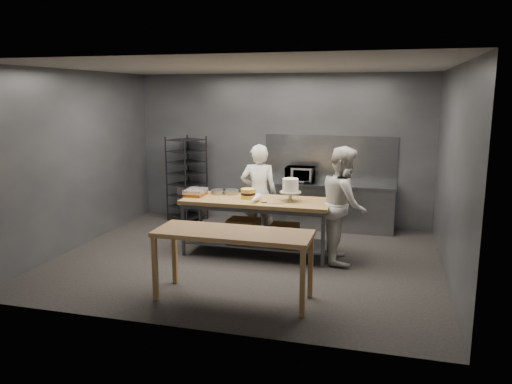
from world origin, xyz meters
TOP-DOWN VIEW (x-y plane):
  - ground at (0.00, 0.00)m, footprint 6.00×6.00m
  - back_wall at (0.00, 2.50)m, footprint 6.00×0.04m
  - work_table at (0.11, 0.32)m, footprint 2.40×0.90m
  - near_counter at (0.28, -1.56)m, footprint 2.00×0.70m
  - back_counter at (1.00, 2.18)m, footprint 2.60×0.60m
  - splashback_panel at (1.00, 2.48)m, footprint 2.60×0.02m
  - speed_rack at (-1.89, 2.10)m, footprint 0.81×0.84m
  - chef_behind at (-0.05, 0.94)m, footprint 0.70×0.53m
  - chef_right at (1.49, 0.33)m, footprint 0.82×0.98m
  - microwave at (0.46, 2.18)m, footprint 0.54×0.37m
  - frosted_cake_stand at (0.64, 0.30)m, footprint 0.34×0.34m
  - layer_cake at (-0.07, 0.34)m, footprint 0.24×0.24m
  - cake_pans at (-0.55, 0.57)m, footprint 0.47×0.31m
  - piping_bag at (0.13, 0.02)m, footprint 0.14×0.38m
  - offset_spatula at (0.36, 0.06)m, footprint 0.37×0.02m
  - pastry_clamshells at (-0.98, 0.33)m, footprint 0.32×0.42m

SIDE VIEW (x-z plane):
  - ground at x=0.00m, z-range 0.00..0.00m
  - back_counter at x=1.00m, z-range 0.00..0.90m
  - work_table at x=0.11m, z-range 0.11..1.03m
  - near_counter at x=0.28m, z-range 0.36..1.26m
  - speed_rack at x=-1.89m, z-range -0.02..1.73m
  - chef_behind at x=-0.05m, z-range 0.00..1.75m
  - chef_right at x=1.49m, z-range 0.00..1.82m
  - offset_spatula at x=0.36m, z-range 0.92..0.93m
  - cake_pans at x=-0.55m, z-range 0.92..1.00m
  - pastry_clamshells at x=-0.98m, z-range 0.92..1.03m
  - piping_bag at x=0.13m, z-range 0.92..1.04m
  - layer_cake at x=-0.07m, z-range 0.92..1.08m
  - microwave at x=0.46m, z-range 0.90..1.20m
  - frosted_cake_stand at x=0.64m, z-range 0.97..1.33m
  - splashback_panel at x=1.00m, z-range 0.90..1.80m
  - back_wall at x=0.00m, z-range 0.00..3.00m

